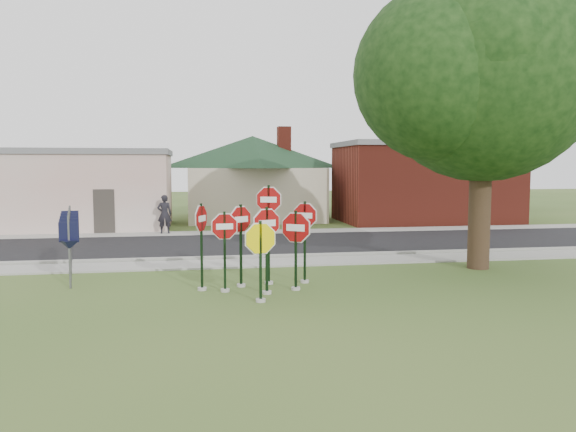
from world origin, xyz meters
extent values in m
plane|color=#36541F|center=(0.00, 0.00, 0.00)|extent=(120.00, 120.00, 0.00)
cube|color=gray|center=(0.00, 5.50, 0.03)|extent=(60.00, 1.60, 0.06)
cube|color=black|center=(0.00, 10.00, 0.02)|extent=(60.00, 7.00, 0.04)
cube|color=gray|center=(0.00, 14.30, 0.03)|extent=(60.00, 1.60, 0.06)
cube|color=gray|center=(0.00, 6.50, 0.07)|extent=(60.00, 0.20, 0.14)
cylinder|color=#A29E96|center=(0.22, 0.97, 0.04)|extent=(0.24, 0.24, 0.08)
cube|color=black|center=(0.22, 0.97, 1.14)|extent=(0.07, 0.07, 2.29)
cylinder|color=white|center=(0.22, 0.97, 1.86)|extent=(1.00, 0.36, 1.05)
cylinder|color=maroon|center=(0.22, 0.97, 1.86)|extent=(0.93, 0.34, 0.98)
cube|color=white|center=(0.22, 0.97, 1.86)|extent=(0.46, 0.17, 0.17)
cylinder|color=#A29E96|center=(-0.04, 0.13, 0.04)|extent=(0.24, 0.24, 0.08)
cube|color=black|center=(-0.04, 0.13, 1.01)|extent=(0.07, 0.06, 2.01)
cylinder|color=white|center=(-0.04, 0.13, 1.57)|extent=(1.08, 0.21, 1.10)
cylinder|color=#EAD601|center=(-0.04, 0.13, 1.57)|extent=(1.00, 0.20, 1.01)
cylinder|color=#A29E96|center=(-0.85, 1.40, 0.04)|extent=(0.24, 0.24, 0.08)
cube|color=black|center=(-0.85, 1.40, 1.07)|extent=(0.06, 0.06, 2.15)
cylinder|color=white|center=(-0.85, 1.40, 1.75)|extent=(0.97, 0.10, 0.97)
cylinder|color=maroon|center=(-0.85, 1.40, 1.75)|extent=(0.90, 0.10, 0.90)
cube|color=white|center=(-0.85, 1.40, 1.75)|extent=(0.45, 0.05, 0.16)
cylinder|color=#A29E96|center=(1.05, 1.30, 0.04)|extent=(0.24, 0.24, 0.08)
cube|color=black|center=(1.05, 1.30, 1.08)|extent=(0.08, 0.07, 2.15)
cylinder|color=white|center=(1.05, 1.30, 1.70)|extent=(0.97, 0.63, 1.15)
cylinder|color=maroon|center=(1.05, 1.30, 1.70)|extent=(0.90, 0.59, 1.06)
cube|color=white|center=(1.05, 1.30, 1.70)|extent=(0.45, 0.29, 0.18)
cylinder|color=#A29E96|center=(0.43, 2.17, 0.04)|extent=(0.24, 0.24, 0.08)
cube|color=black|center=(0.43, 2.17, 1.40)|extent=(0.07, 0.07, 2.81)
cylinder|color=white|center=(0.43, 2.17, 2.40)|extent=(0.95, 0.34, 1.00)
cylinder|color=maroon|center=(0.43, 2.17, 2.40)|extent=(0.89, 0.32, 0.93)
cube|color=white|center=(0.43, 2.17, 2.40)|extent=(0.44, 0.16, 0.16)
cylinder|color=#A29E96|center=(-0.38, 1.95, 0.04)|extent=(0.24, 0.24, 0.08)
cube|color=black|center=(-0.38, 1.95, 1.15)|extent=(0.08, 0.08, 2.29)
cylinder|color=white|center=(-0.38, 1.95, 1.88)|extent=(0.83, 0.62, 1.02)
cylinder|color=maroon|center=(-0.38, 1.95, 1.88)|extent=(0.78, 0.57, 0.95)
cube|color=white|center=(-0.38, 1.95, 1.88)|extent=(0.39, 0.29, 0.16)
cylinder|color=#A29E96|center=(1.47, 2.19, 0.04)|extent=(0.24, 0.24, 0.08)
cube|color=black|center=(1.47, 2.19, 1.17)|extent=(0.08, 0.07, 2.34)
cylinder|color=white|center=(1.47, 2.19, 1.94)|extent=(0.86, 0.53, 0.99)
cylinder|color=maroon|center=(1.47, 2.19, 1.94)|extent=(0.80, 0.49, 0.92)
cube|color=white|center=(1.47, 2.19, 1.94)|extent=(0.40, 0.25, 0.16)
cylinder|color=#A29E96|center=(-1.45, 1.67, 0.04)|extent=(0.24, 0.24, 0.08)
cube|color=black|center=(-1.45, 1.67, 1.18)|extent=(0.07, 0.07, 2.35)
cylinder|color=white|center=(-1.45, 1.67, 1.94)|extent=(0.41, 0.93, 1.00)
cylinder|color=maroon|center=(-1.45, 1.67, 1.94)|extent=(0.38, 0.86, 0.93)
cube|color=white|center=(-1.45, 1.67, 1.94)|extent=(0.19, 0.43, 0.16)
cube|color=#59595E|center=(-5.00, 2.50, 1.00)|extent=(0.05, 0.05, 2.00)
cube|color=black|center=(-5.00, 2.50, 1.55)|extent=(0.55, 0.13, 0.55)
cone|color=black|center=(-5.00, 2.50, 1.20)|extent=(0.65, 0.65, 0.25)
cube|color=#59595E|center=(-5.20, 3.50, 1.00)|extent=(0.05, 0.05, 2.00)
cube|color=black|center=(-5.20, 3.50, 1.55)|extent=(0.55, 0.09, 0.55)
cone|color=black|center=(-5.20, 3.50, 1.20)|extent=(0.62, 0.62, 0.25)
cube|color=#59595E|center=(-5.40, 4.50, 1.00)|extent=(0.05, 0.05, 2.00)
cube|color=black|center=(-5.40, 4.50, 1.55)|extent=(0.55, 0.05, 0.55)
cone|color=black|center=(-5.40, 4.50, 1.20)|extent=(0.58, 0.58, 0.25)
cube|color=#59595E|center=(-5.60, 5.50, 1.00)|extent=(0.05, 0.05, 2.00)
cube|color=black|center=(-5.60, 5.50, 1.55)|extent=(0.55, 0.05, 0.55)
cone|color=black|center=(-5.60, 5.50, 1.20)|extent=(0.58, 0.58, 0.25)
cube|color=#59595E|center=(-5.80, 6.50, 1.00)|extent=(0.05, 0.05, 2.00)
cube|color=black|center=(-5.80, 6.50, 1.55)|extent=(0.55, 0.09, 0.55)
cone|color=black|center=(-5.80, 6.50, 1.20)|extent=(0.62, 0.62, 0.25)
cube|color=beige|center=(-9.00, 18.00, 2.00)|extent=(12.00, 6.00, 4.00)
cube|color=slate|center=(-9.00, 18.00, 4.05)|extent=(12.20, 6.20, 0.30)
cube|color=#332D28|center=(-6.00, 15.02, 1.10)|extent=(1.00, 0.10, 2.20)
cube|color=#B4A98F|center=(2.00, 22.00, 1.60)|extent=(8.00, 8.00, 3.20)
pyramid|color=black|center=(2.00, 22.00, 5.20)|extent=(11.60, 11.60, 2.00)
cube|color=maroon|center=(4.00, 22.00, 5.00)|extent=(0.80, 0.80, 1.60)
cube|color=maroon|center=(12.00, 18.50, 2.25)|extent=(10.00, 6.00, 4.50)
cube|color=slate|center=(12.00, 18.50, 4.60)|extent=(10.20, 6.20, 0.30)
cube|color=white|center=(10.00, 15.55, 2.60)|extent=(2.00, 0.08, 0.90)
cylinder|color=#311E15|center=(7.50, 3.50, 2.50)|extent=(0.70, 0.70, 5.00)
sphere|color=black|center=(7.50, 3.50, 6.43)|extent=(7.20, 7.20, 7.20)
cylinder|color=#311E15|center=(22.00, 26.00, 2.00)|extent=(0.50, 0.50, 4.00)
sphere|color=black|center=(22.00, 26.00, 5.60)|extent=(5.60, 5.60, 5.60)
imported|color=black|center=(-3.09, 14.37, 1.00)|extent=(0.70, 0.48, 1.88)
camera|label=1|loc=(-1.60, -13.37, 3.35)|focal=35.00mm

